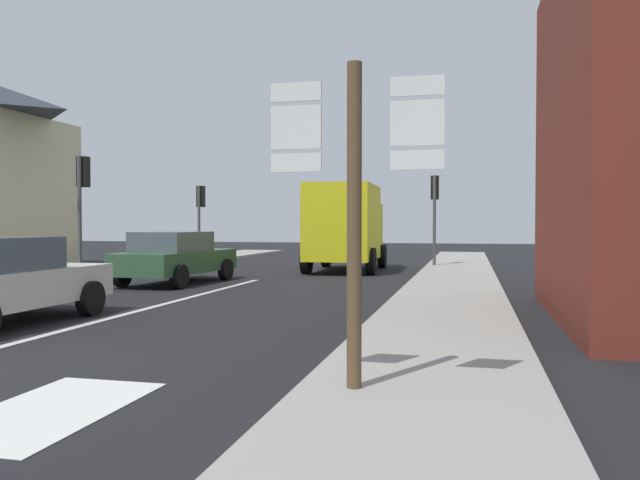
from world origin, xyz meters
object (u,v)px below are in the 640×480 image
object	(u,v)px
route_sign_post	(355,200)
traffic_light_far_right	(435,200)
traffic_light_far_left	(200,206)
delivery_truck	(346,225)
traffic_light_near_left	(82,189)
sedan_far	(175,257)

from	to	relation	value
route_sign_post	traffic_light_far_right	distance (m)	18.48
traffic_light_far_left	route_sign_post	bearing A→B (deg)	-62.08
delivery_truck	route_sign_post	xyz separation A→B (m)	(3.27, -16.32, 0.26)
traffic_light_far_left	traffic_light_near_left	bearing A→B (deg)	-90.00
delivery_truck	traffic_light_near_left	size ratio (longest dim) A/B	1.37
delivery_truck	traffic_light_far_right	bearing A→B (deg)	35.27
route_sign_post	traffic_light_far_left	bearing A→B (deg)	117.92
sedan_far	route_sign_post	xyz separation A→B (m)	(7.07, -10.56, 1.15)
traffic_light_near_left	traffic_light_far_right	world-z (taller)	traffic_light_near_left
sedan_far	traffic_light_far_left	world-z (taller)	traffic_light_far_left
sedan_far	traffic_light_far_left	size ratio (longest dim) A/B	1.30
delivery_truck	traffic_light_near_left	world-z (taller)	traffic_light_near_left
sedan_far	traffic_light_near_left	xyz separation A→B (m)	(-3.04, 0.12, 1.97)
sedan_far	traffic_light_far_right	bearing A→B (deg)	49.21
route_sign_post	traffic_light_near_left	world-z (taller)	traffic_light_near_left
traffic_light_far_right	traffic_light_far_left	bearing A→B (deg)	176.45
sedan_far	traffic_light_far_left	bearing A→B (deg)	109.68
delivery_truck	traffic_light_far_left	size ratio (longest dim) A/B	1.53
traffic_light_far_right	traffic_light_near_left	bearing A→B (deg)	-141.72
sedan_far	delivery_truck	xyz separation A→B (m)	(3.79, 5.76, 0.89)
delivery_truck	sedan_far	bearing A→B (deg)	-123.36
delivery_truck	route_sign_post	bearing A→B (deg)	-78.66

